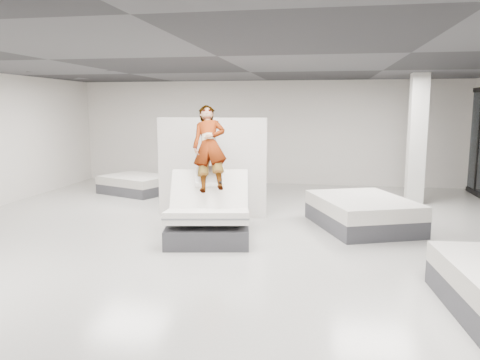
# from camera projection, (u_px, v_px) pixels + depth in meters

# --- Properties ---
(room) EXTENTS (14.00, 14.04, 3.20)m
(room) POSITION_uv_depth(u_px,v_px,m) (218.00, 155.00, 7.81)
(room) COLOR #B8B6AE
(room) RESTS_ON ground
(hero_bed) EXTENTS (1.76, 2.14, 1.29)m
(hero_bed) POSITION_uv_depth(u_px,v_px,m) (209.00, 218.00, 8.60)
(hero_bed) COLOR #36363B
(hero_bed) RESTS_ON floor
(person) EXTENTS (0.94, 1.82, 1.25)m
(person) POSITION_uv_depth(u_px,v_px,m) (210.00, 167.00, 8.80)
(person) COLOR slate
(person) RESTS_ON hero_bed
(remote) EXTENTS (0.07, 0.15, 0.08)m
(remote) POSITION_uv_depth(u_px,v_px,m) (221.00, 181.00, 8.49)
(remote) COLOR black
(remote) RESTS_ON person
(divider_panel) EXTENTS (2.38, 0.20, 2.17)m
(divider_panel) POSITION_uv_depth(u_px,v_px,m) (212.00, 168.00, 10.18)
(divider_panel) COLOR white
(divider_panel) RESTS_ON floor
(flat_bed_right_far) EXTENTS (2.32, 2.63, 0.60)m
(flat_bed_right_far) POSITION_uv_depth(u_px,v_px,m) (362.00, 213.00, 9.34)
(flat_bed_right_far) COLOR #36363B
(flat_bed_right_far) RESTS_ON floor
(flat_bed_left_far) EXTENTS (2.18, 1.94, 0.50)m
(flat_bed_left_far) POSITION_uv_depth(u_px,v_px,m) (136.00, 184.00, 13.10)
(flat_bed_left_far) COLOR #36363B
(flat_bed_left_far) RESTS_ON floor
(column) EXTENTS (0.40, 0.40, 3.20)m
(column) POSITION_uv_depth(u_px,v_px,m) (417.00, 140.00, 11.50)
(column) COLOR beige
(column) RESTS_ON floor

